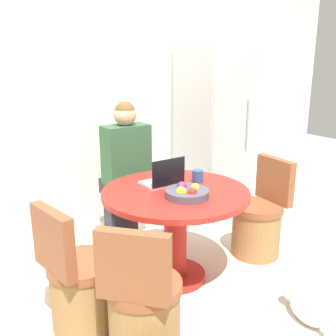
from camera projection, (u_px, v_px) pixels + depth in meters
ground_plane at (179, 286)px, 3.02m from camera, size 12.00×12.00×0.00m
wall_back at (89, 99)px, 3.84m from camera, size 7.00×0.06×2.60m
refrigerator at (212, 131)px, 4.36m from camera, size 0.61×0.69×1.79m
dining_table at (176, 216)px, 2.98m from camera, size 1.11×1.11×0.74m
chair_near_left_corner at (143, 311)px, 2.27m from camera, size 0.51×0.51×0.86m
chair_right_side at (258, 223)px, 3.45m from camera, size 0.45×0.44×0.86m
chair_left_side at (81, 287)px, 2.50m from camera, size 0.46×0.45×0.86m
person_seated at (124, 168)px, 3.54m from camera, size 0.40×0.37×1.33m
laptop at (163, 179)px, 3.04m from camera, size 0.29×0.22×0.22m
fruit_bowl at (187, 193)px, 2.78m from camera, size 0.31×0.31×0.10m
coffee_cup at (198, 176)px, 3.11m from camera, size 0.09×0.09×0.10m
cat at (304, 308)px, 2.63m from camera, size 0.23×0.42×0.16m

